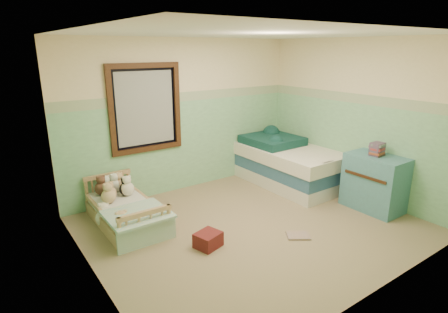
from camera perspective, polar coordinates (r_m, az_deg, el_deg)
floor at (r=5.12m, az=4.48°, el=-10.77°), size 4.20×3.60×0.02m
ceiling at (r=4.55m, az=5.23°, el=18.71°), size 4.20×3.60×0.02m
wall_back at (r=6.13m, az=-6.13°, el=6.28°), size 4.20×0.04×2.50m
wall_front at (r=3.55m, az=23.87°, el=-2.71°), size 4.20×0.04×2.50m
wall_left at (r=3.73m, az=-20.74°, el=-1.48°), size 0.04×3.60×2.50m
wall_right at (r=6.21m, az=19.89°, el=5.53°), size 0.04×3.60×2.50m
wainscot_mint at (r=6.22m, az=-5.92°, el=1.73°), size 4.20×0.01×1.50m
border_strip at (r=6.07m, az=-6.15°, el=9.28°), size 4.20×0.01×0.15m
window_frame at (r=5.75m, az=-12.12°, el=7.36°), size 1.16×0.06×1.36m
window_blinds at (r=5.76m, az=-12.16°, el=7.37°), size 0.92×0.01×1.12m
toddler_bed_frame at (r=5.27m, az=-15.04°, el=-9.23°), size 0.70×1.41×0.18m
toddler_mattress at (r=5.21m, az=-15.16°, el=-7.74°), size 0.64×1.35×0.12m
patchwork_quilt at (r=4.81m, az=-13.36°, el=-8.76°), size 0.76×0.70×0.03m
plush_bed_brown at (r=5.55m, az=-18.57°, el=-4.73°), size 0.20×0.20×0.20m
plush_bed_white at (r=5.61m, az=-16.63°, el=-4.36°), size 0.20×0.20×0.20m
plush_bed_tan at (r=5.37m, az=-17.35°, el=-5.47°), size 0.17×0.17×0.17m
plush_bed_dark at (r=5.44m, az=-15.06°, el=-4.92°), size 0.19×0.19×0.19m
plush_floor_cream at (r=5.28m, az=-18.15°, el=-9.12°), size 0.24×0.24×0.24m
plush_floor_tan at (r=4.95m, az=-15.61°, el=-10.65°), size 0.24×0.24×0.24m
twin_bed_frame at (r=6.69m, az=9.41°, el=-3.07°), size 1.03×2.06×0.22m
twin_boxspring at (r=6.62m, az=9.50°, el=-1.28°), size 1.03×2.06×0.22m
twin_mattress at (r=6.56m, az=9.59°, el=0.55°), size 1.07×2.11×0.22m
teal_blanket at (r=6.69m, az=7.55°, el=2.55°), size 0.89×0.94×0.14m
dresser at (r=5.88m, az=22.46°, el=-3.80°), size 0.52×0.83×0.83m
book_stack at (r=5.75m, az=22.79°, el=1.07°), size 0.20×0.16×0.19m
red_pillow at (r=4.57m, az=-2.50°, el=-12.87°), size 0.35×0.33×0.18m
floor_book at (r=4.91m, az=11.50°, el=-12.00°), size 0.36×0.35×0.03m
extra_plush_0 at (r=5.24m, az=-17.60°, el=-5.94°), size 0.20×0.20×0.20m
extra_plush_1 at (r=5.59m, az=-17.91°, el=-4.61°), size 0.18×0.18×0.18m
extra_plush_2 at (r=5.62m, az=-16.08°, el=-4.25°), size 0.20×0.20×0.20m
extra_plush_3 at (r=5.26m, az=-17.61°, el=-5.89°), size 0.19×0.19×0.19m
extra_plush_4 at (r=5.43m, az=-14.89°, el=-4.89°), size 0.20×0.20×0.20m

